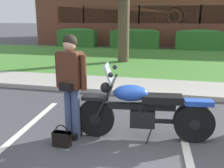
{
  "coord_description": "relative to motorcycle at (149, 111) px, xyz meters",
  "views": [
    {
      "loc": [
        0.13,
        -2.89,
        1.97
      ],
      "look_at": [
        -0.85,
        1.28,
        0.85
      ],
      "focal_mm": 41.45,
      "sensor_mm": 36.0,
      "label": 1
    }
  ],
  "objects": [
    {
      "name": "hedge_center_left",
      "position": [
        -2.01,
        12.24,
        0.16
      ],
      "size": [
        3.02,
        0.9,
        1.24
      ],
      "color": "#336B2D",
      "rests_on": "ground"
    },
    {
      "name": "curb_strip",
      "position": [
        0.19,
        2.38,
        -0.43
      ],
      "size": [
        60.0,
        0.2,
        0.12
      ],
      "primitive_type": "cube",
      "color": "#ADA89E",
      "rests_on": "ground"
    },
    {
      "name": "grass_lawn",
      "position": [
        0.19,
        8.04,
        -0.46
      ],
      "size": [
        60.0,
        8.13,
        0.06
      ],
      "primitive_type": "cube",
      "color": "#478433",
      "rests_on": "ground"
    },
    {
      "name": "rider_person",
      "position": [
        -1.24,
        -0.22,
        0.5
      ],
      "size": [
        0.56,
        0.35,
        1.7
      ],
      "color": "black",
      "rests_on": "ground"
    },
    {
      "name": "motorcycle",
      "position": [
        0.0,
        0.0,
        0.0
      ],
      "size": [
        2.24,
        0.82,
        1.26
      ],
      "color": "black",
      "rests_on": "ground"
    },
    {
      "name": "handbag",
      "position": [
        -1.28,
        -0.58,
        -0.34
      ],
      "size": [
        0.28,
        0.13,
        0.36
      ],
      "color": "black",
      "rests_on": "ground"
    },
    {
      "name": "brick_building",
      "position": [
        1.89,
        18.67,
        1.52
      ],
      "size": [
        22.75,
        10.55,
        4.01
      ],
      "color": "brown",
      "rests_on": "ground"
    },
    {
      "name": "concrete_walk",
      "position": [
        0.19,
        3.23,
        -0.45
      ],
      "size": [
        60.0,
        1.5,
        0.08
      ],
      "primitive_type": "cube",
      "color": "#ADA89E",
      "rests_on": "ground"
    },
    {
      "name": "stall_stripe_0",
      "position": [
        -2.15,
        -0.89,
        -0.49
      ],
      "size": [
        0.42,
        4.4,
        0.01
      ],
      "primitive_type": "cube",
      "rotation": [
        0.0,
        0.0,
        0.07
      ],
      "color": "silver",
      "rests_on": "ground"
    },
    {
      "name": "hedge_left",
      "position": [
        -5.82,
        12.24,
        0.16
      ],
      "size": [
        2.48,
        0.9,
        1.24
      ],
      "color": "#336B2D",
      "rests_on": "ground"
    },
    {
      "name": "hedge_center_right",
      "position": [
        1.81,
        12.24,
        0.16
      ],
      "size": [
        2.68,
        0.9,
        1.24
      ],
      "color": "#336B2D",
      "rests_on": "ground"
    }
  ]
}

